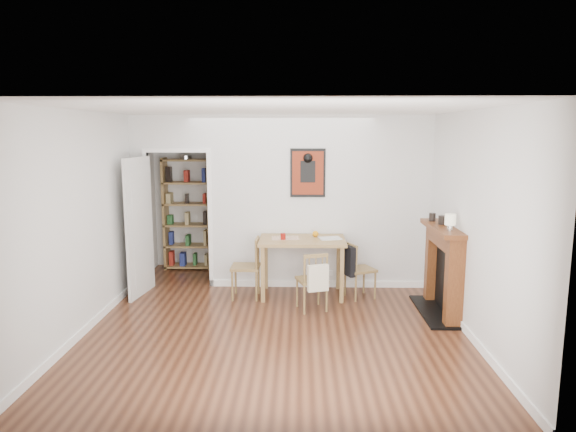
{
  "coord_description": "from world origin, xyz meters",
  "views": [
    {
      "loc": [
        0.29,
        -6.25,
        2.36
      ],
      "look_at": [
        0.12,
        0.6,
        1.22
      ],
      "focal_mm": 32.0,
      "sensor_mm": 36.0,
      "label": 1
    }
  ],
  "objects_px": {
    "chair_right": "(359,269)",
    "fireplace": "(444,267)",
    "bookshelf": "(188,214)",
    "ceramic_jar_b": "(432,217)",
    "chair_front": "(312,280)",
    "chair_left": "(246,268)",
    "orange_fruit": "(315,234)",
    "ceramic_jar_a": "(442,220)",
    "red_glass": "(283,236)",
    "dining_table": "(302,246)",
    "mantel_lamp": "(450,221)",
    "notebook": "(330,238)"
  },
  "relations": [
    {
      "from": "chair_left",
      "to": "orange_fruit",
      "type": "height_order",
      "value": "orange_fruit"
    },
    {
      "from": "mantel_lamp",
      "to": "notebook",
      "type": "bearing_deg",
      "value": 143.37
    },
    {
      "from": "ceramic_jar_b",
      "to": "ceramic_jar_a",
      "type": "bearing_deg",
      "value": -75.45
    },
    {
      "from": "chair_left",
      "to": "chair_front",
      "type": "height_order",
      "value": "chair_left"
    },
    {
      "from": "red_glass",
      "to": "chair_right",
      "type": "bearing_deg",
      "value": -1.33
    },
    {
      "from": "chair_front",
      "to": "ceramic_jar_b",
      "type": "xyz_separation_m",
      "value": [
        1.62,
        0.29,
        0.81
      ]
    },
    {
      "from": "ceramic_jar_b",
      "to": "bookshelf",
      "type": "bearing_deg",
      "value": 154.27
    },
    {
      "from": "bookshelf",
      "to": "ceramic_jar_a",
      "type": "height_order",
      "value": "bookshelf"
    },
    {
      "from": "chair_left",
      "to": "chair_right",
      "type": "relative_size",
      "value": 1.09
    },
    {
      "from": "orange_fruit",
      "to": "ceramic_jar_a",
      "type": "relative_size",
      "value": 0.77
    },
    {
      "from": "bookshelf",
      "to": "ceramic_jar_a",
      "type": "distance_m",
      "value": 4.3
    },
    {
      "from": "orange_fruit",
      "to": "chair_left",
      "type": "bearing_deg",
      "value": -165.09
    },
    {
      "from": "dining_table",
      "to": "ceramic_jar_b",
      "type": "height_order",
      "value": "ceramic_jar_b"
    },
    {
      "from": "chair_right",
      "to": "mantel_lamp",
      "type": "relative_size",
      "value": 3.87
    },
    {
      "from": "chair_right",
      "to": "fireplace",
      "type": "relative_size",
      "value": 0.65
    },
    {
      "from": "chair_front",
      "to": "red_glass",
      "type": "xyz_separation_m",
      "value": [
        -0.4,
        0.55,
        0.48
      ]
    },
    {
      "from": "chair_front",
      "to": "dining_table",
      "type": "bearing_deg",
      "value": 101.84
    },
    {
      "from": "dining_table",
      "to": "chair_front",
      "type": "distance_m",
      "value": 0.71
    },
    {
      "from": "red_glass",
      "to": "dining_table",
      "type": "bearing_deg",
      "value": 13.61
    },
    {
      "from": "chair_right",
      "to": "fireplace",
      "type": "xyz_separation_m",
      "value": [
        1.03,
        -0.6,
        0.2
      ]
    },
    {
      "from": "red_glass",
      "to": "orange_fruit",
      "type": "height_order",
      "value": "red_glass"
    },
    {
      "from": "notebook",
      "to": "mantel_lamp",
      "type": "xyz_separation_m",
      "value": [
        1.39,
        -1.03,
        0.44
      ]
    },
    {
      "from": "chair_right",
      "to": "mantel_lamp",
      "type": "xyz_separation_m",
      "value": [
        0.98,
        -0.93,
        0.87
      ]
    },
    {
      "from": "ceramic_jar_a",
      "to": "ceramic_jar_b",
      "type": "bearing_deg",
      "value": 104.55
    },
    {
      "from": "chair_left",
      "to": "bookshelf",
      "type": "xyz_separation_m",
      "value": [
        -1.16,
        1.58,
        0.51
      ]
    },
    {
      "from": "dining_table",
      "to": "ceramic_jar_b",
      "type": "bearing_deg",
      "value": -10.77
    },
    {
      "from": "notebook",
      "to": "mantel_lamp",
      "type": "bearing_deg",
      "value": -36.63
    },
    {
      "from": "chair_left",
      "to": "ceramic_jar_b",
      "type": "distance_m",
      "value": 2.68
    },
    {
      "from": "fireplace",
      "to": "orange_fruit",
      "type": "relative_size",
      "value": 14.09
    },
    {
      "from": "red_glass",
      "to": "ceramic_jar_b",
      "type": "bearing_deg",
      "value": -7.51
    },
    {
      "from": "chair_left",
      "to": "orange_fruit",
      "type": "distance_m",
      "value": 1.13
    },
    {
      "from": "chair_front",
      "to": "ceramic_jar_b",
      "type": "distance_m",
      "value": 1.83
    },
    {
      "from": "orange_fruit",
      "to": "notebook",
      "type": "xyz_separation_m",
      "value": [
        0.21,
        -0.14,
        -0.04
      ]
    },
    {
      "from": "red_glass",
      "to": "ceramic_jar_b",
      "type": "distance_m",
      "value": 2.07
    },
    {
      "from": "bookshelf",
      "to": "ceramic_jar_b",
      "type": "xyz_separation_m",
      "value": [
        3.71,
        -1.79,
        0.27
      ]
    },
    {
      "from": "chair_front",
      "to": "fireplace",
      "type": "relative_size",
      "value": 0.64
    },
    {
      "from": "dining_table",
      "to": "bookshelf",
      "type": "relative_size",
      "value": 0.64
    },
    {
      "from": "dining_table",
      "to": "orange_fruit",
      "type": "relative_size",
      "value": 13.83
    },
    {
      "from": "chair_right",
      "to": "red_glass",
      "type": "distance_m",
      "value": 1.18
    },
    {
      "from": "chair_front",
      "to": "chair_left",
      "type": "bearing_deg",
      "value": 152.1
    },
    {
      "from": "bookshelf",
      "to": "mantel_lamp",
      "type": "bearing_deg",
      "value": -33.48
    },
    {
      "from": "fireplace",
      "to": "mantel_lamp",
      "type": "relative_size",
      "value": 5.99
    },
    {
      "from": "fireplace",
      "to": "red_glass",
      "type": "bearing_deg",
      "value": 163.48
    },
    {
      "from": "chair_left",
      "to": "chair_front",
      "type": "distance_m",
      "value": 1.06
    },
    {
      "from": "fireplace",
      "to": "notebook",
      "type": "relative_size",
      "value": 4.11
    },
    {
      "from": "dining_table",
      "to": "notebook",
      "type": "bearing_deg",
      "value": 1.31
    },
    {
      "from": "dining_table",
      "to": "mantel_lamp",
      "type": "height_order",
      "value": "mantel_lamp"
    },
    {
      "from": "chair_right",
      "to": "ceramic_jar_b",
      "type": "bearing_deg",
      "value": -14.43
    },
    {
      "from": "notebook",
      "to": "red_glass",
      "type": "bearing_deg",
      "value": -173.6
    },
    {
      "from": "chair_left",
      "to": "mantel_lamp",
      "type": "height_order",
      "value": "mantel_lamp"
    }
  ]
}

